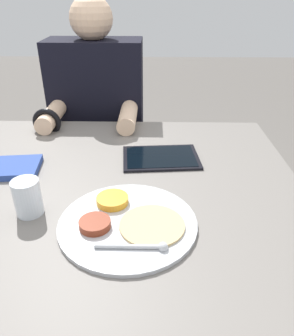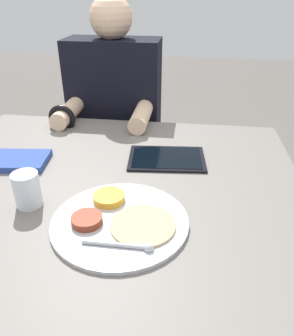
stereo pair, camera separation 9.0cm
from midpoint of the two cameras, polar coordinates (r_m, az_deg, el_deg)
dining_table at (r=1.16m, az=-9.38°, el=-20.31°), size 1.15×1.09×0.75m
thali_tray at (r=0.79m, az=-6.81°, el=-9.37°), size 0.33×0.33×0.03m
red_notebook at (r=1.11m, az=-25.62°, el=-0.14°), size 0.22×0.15×0.02m
tablet_device at (r=1.07m, az=0.04°, el=1.78°), size 0.26×0.19×0.01m
person_diner at (r=1.63m, az=-9.68°, el=4.09°), size 0.42×0.43×1.22m
drinking_glass at (r=0.87m, az=-22.92°, el=-4.83°), size 0.07×0.07×0.09m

